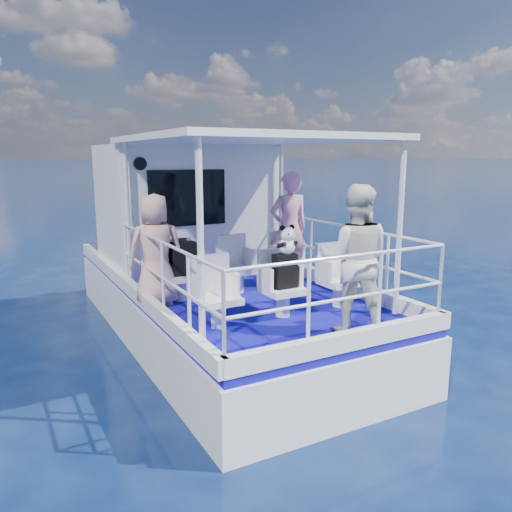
{
  "coord_description": "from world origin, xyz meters",
  "views": [
    {
      "loc": [
        -3.21,
        -6.32,
        2.91
      ],
      "look_at": [
        -0.01,
        -0.4,
        1.56
      ],
      "focal_mm": 35.0,
      "sensor_mm": 36.0,
      "label": 1
    }
  ],
  "objects": [
    {
      "name": "panda",
      "position": [
        0.02,
        -1.15,
        1.9
      ],
      "size": [
        0.23,
        0.2,
        0.36
      ],
      "primitive_type": null,
      "color": "white",
      "rests_on": "backpack_center"
    },
    {
      "name": "cabin",
      "position": [
        0.0,
        2.3,
        2.0
      ],
      "size": [
        2.85,
        2.0,
        2.2
      ],
      "primitive_type": "cube",
      "color": "white",
      "rests_on": "deck"
    },
    {
      "name": "passenger_stbd_aft",
      "position": [
        0.43,
        -1.95,
        1.75
      ],
      "size": [
        1.05,
        1.02,
        1.71
      ],
      "primitive_type": "imported",
      "rotation": [
        0.0,
        0.0,
        2.47
      ],
      "color": "white",
      "rests_on": "deck"
    },
    {
      "name": "canopy",
      "position": [
        0.0,
        -0.2,
        3.14
      ],
      "size": [
        3.0,
        3.2,
        0.08
      ],
      "primitive_type": "cube",
      "color": "white",
      "rests_on": "cabin"
    },
    {
      "name": "deck",
      "position": [
        0.0,
        1.0,
        0.85
      ],
      "size": [
        2.9,
        6.9,
        0.1
      ],
      "primitive_type": "cube",
      "color": "#0E0984",
      "rests_on": "hull"
    },
    {
      "name": "backpack_port",
      "position": [
        -0.87,
        0.15,
        1.51
      ],
      "size": [
        0.35,
        0.2,
        0.46
      ],
      "primitive_type": "cube",
      "color": "black",
      "rests_on": "seat_port_fwd"
    },
    {
      "name": "seat_port_aft",
      "position": [
        -0.9,
        -1.1,
        1.09
      ],
      "size": [
        0.48,
        0.46,
        0.38
      ],
      "primitive_type": "cube",
      "color": "white",
      "rests_on": "deck"
    },
    {
      "name": "seat_port_fwd",
      "position": [
        -0.9,
        0.2,
        1.09
      ],
      "size": [
        0.48,
        0.46,
        0.38
      ],
      "primitive_type": "cube",
      "color": "white",
      "rests_on": "deck"
    },
    {
      "name": "compact_camera",
      "position": [
        -0.87,
        0.16,
        1.77
      ],
      "size": [
        0.1,
        0.06,
        0.06
      ],
      "primitive_type": "cube",
      "color": "black",
      "rests_on": "backpack_port"
    },
    {
      "name": "railings",
      "position": [
        0.0,
        -0.58,
        1.4
      ],
      "size": [
        2.84,
        3.59,
        1.0
      ],
      "primitive_type": null,
      "color": "white",
      "rests_on": "deck"
    },
    {
      "name": "ground",
      "position": [
        0.0,
        0.0,
        0.0
      ],
      "size": [
        2000.0,
        2000.0,
        0.0
      ],
      "primitive_type": "plane",
      "color": "#08143C",
      "rests_on": "ground"
    },
    {
      "name": "passenger_port_fwd",
      "position": [
        -1.25,
        0.15,
        1.66
      ],
      "size": [
        0.66,
        0.55,
        1.53
      ],
      "primitive_type": "imported",
      "rotation": [
        0.0,
        0.0,
        2.87
      ],
      "color": "#E5A394",
      "rests_on": "deck"
    },
    {
      "name": "seat_center_fwd",
      "position": [
        0.0,
        0.2,
        1.09
      ],
      "size": [
        0.48,
        0.46,
        0.38
      ],
      "primitive_type": "cube",
      "color": "white",
      "rests_on": "deck"
    },
    {
      "name": "hull",
      "position": [
        0.0,
        1.0,
        0.0
      ],
      "size": [
        3.0,
        7.0,
        1.6
      ],
      "primitive_type": "cube",
      "color": "white",
      "rests_on": "ground"
    },
    {
      "name": "seat_center_aft",
      "position": [
        0.0,
        -1.1,
        1.09
      ],
      "size": [
        0.48,
        0.46,
        0.38
      ],
      "primitive_type": "cube",
      "color": "white",
      "rests_on": "deck"
    },
    {
      "name": "seat_stbd_aft",
      "position": [
        0.9,
        -1.1,
        1.09
      ],
      "size": [
        0.48,
        0.46,
        0.38
      ],
      "primitive_type": "cube",
      "color": "white",
      "rests_on": "deck"
    },
    {
      "name": "backpack_center",
      "position": [
        0.0,
        -1.13,
        1.5
      ],
      "size": [
        0.29,
        0.16,
        0.44
      ],
      "primitive_type": "cube",
      "color": "black",
      "rests_on": "seat_center_aft"
    },
    {
      "name": "seat_stbd_fwd",
      "position": [
        0.9,
        0.2,
        1.09
      ],
      "size": [
        0.48,
        0.46,
        0.38
      ],
      "primitive_type": "cube",
      "color": "white",
      "rests_on": "deck"
    },
    {
      "name": "canopy_posts",
      "position": [
        0.0,
        -0.25,
        2.0
      ],
      "size": [
        2.77,
        2.97,
        2.2
      ],
      "color": "white",
      "rests_on": "deck"
    },
    {
      "name": "passenger_stbd_fwd",
      "position": [
        0.94,
        0.26,
        1.79
      ],
      "size": [
        0.68,
        0.48,
        1.78
      ],
      "primitive_type": "imported",
      "rotation": [
        0.0,
        0.0,
        3.06
      ],
      "color": "pink",
      "rests_on": "deck"
    }
  ]
}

